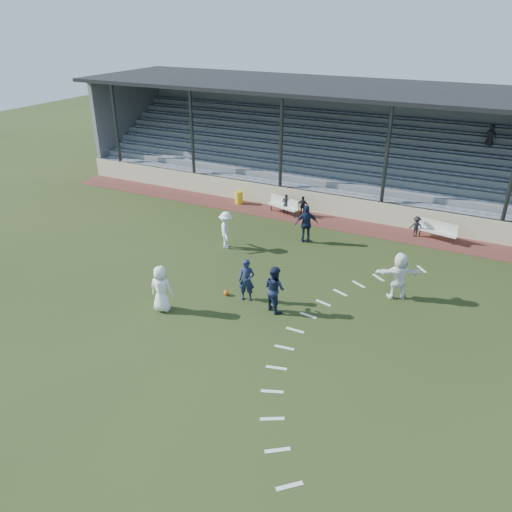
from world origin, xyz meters
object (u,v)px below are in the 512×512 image
(bench_left, at_px, (284,204))
(bench_right, at_px, (438,229))
(player_navy_lead, at_px, (247,280))
(player_white_lead, at_px, (161,289))
(football, at_px, (226,293))
(trash_bin, at_px, (239,197))

(bench_left, distance_m, bench_right, 8.44)
(bench_right, xyz_separation_m, player_navy_lead, (-5.92, -9.54, 0.30))
(player_white_lead, bearing_deg, player_navy_lead, -150.68)
(bench_left, relative_size, football, 9.41)
(player_navy_lead, bearing_deg, bench_left, 86.75)
(bench_left, xyz_separation_m, trash_bin, (-3.07, 0.32, -0.19))
(trash_bin, xyz_separation_m, player_navy_lead, (5.59, -9.71, 0.49))
(football, relative_size, player_navy_lead, 0.12)
(football, distance_m, player_white_lead, 2.77)
(bench_right, height_order, player_white_lead, player_white_lead)
(bench_right, bearing_deg, player_white_lead, -114.44)
(player_white_lead, bearing_deg, bench_right, -136.66)
(bench_right, bearing_deg, bench_left, -167.46)
(football, distance_m, player_navy_lead, 1.19)
(bench_left, height_order, bench_right, same)
(trash_bin, height_order, player_white_lead, player_white_lead)
(player_white_lead, bearing_deg, trash_bin, -86.37)
(bench_right, height_order, player_navy_lead, player_navy_lead)
(bench_left, relative_size, player_white_lead, 1.08)
(bench_right, bearing_deg, football, -113.82)
(bench_left, relative_size, bench_right, 1.00)
(player_white_lead, distance_m, player_navy_lead, 3.34)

